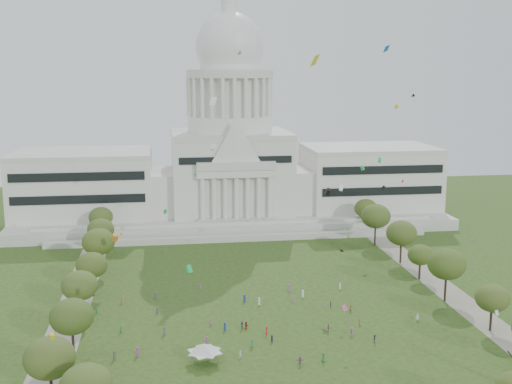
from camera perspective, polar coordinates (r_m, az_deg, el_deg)
The scene contains 31 objects.
ground at distance 142.32m, azimuth 2.64°, elevation -12.97°, with size 400.00×400.00×0.00m, color #2D4515.
capitol at distance 245.23m, azimuth -2.28°, elevation 2.59°, with size 160.00×64.50×91.30m.
path_left at distance 169.55m, azimuth -15.74°, elevation -9.38°, with size 8.00×160.00×0.04m, color gray.
path_right at distance 183.05m, azimuth 15.89°, elevation -7.87°, with size 8.00×160.00×0.04m, color gray.
row_tree_l_0 at distance 118.48m, azimuth -17.89°, elevation -13.87°, with size 8.85×8.85×12.59m.
row_tree_l_1 at distance 135.33m, azimuth -16.07°, elevation -10.59°, with size 8.86×8.86×12.59m.
row_tree_r_1 at distance 153.03m, azimuth 20.27°, elevation -8.84°, with size 7.58×7.58×10.78m.
row_tree_l_2 at distance 154.50m, azimuth -15.41°, elevation -8.03°, with size 8.42×8.42×11.97m.
row_tree_r_2 at distance 167.75m, azimuth 16.59°, elevation -6.17°, with size 9.55×9.55×13.58m.
row_tree_l_3 at distance 170.17m, azimuth -14.40°, elevation -6.33°, with size 8.12×8.12×11.55m.
row_tree_r_3 at distance 183.50m, azimuth 14.40°, elevation -5.44°, with size 7.01×7.01×9.98m.
row_tree_l_4 at distance 187.54m, azimuth -13.83°, elevation -4.33°, with size 9.29×9.29×13.21m.
row_tree_r_4 at distance 196.97m, azimuth 12.81°, elevation -3.59°, with size 9.19×9.19×13.06m.
row_tree_l_5 at distance 205.81m, azimuth -13.64°, elevation -3.25°, with size 8.33×8.33×11.85m.
row_tree_r_5 at distance 214.79m, azimuth 10.60°, elevation -2.13°, with size 9.82×9.82×13.96m.
row_tree_l_6 at distance 223.57m, azimuth -13.63°, elevation -2.18°, with size 8.19×8.19×11.64m.
row_tree_r_6 at distance 232.47m, azimuth 9.75°, elevation -1.47°, with size 8.42×8.42×11.97m.
event_tent at distance 131.24m, azimuth -4.59°, elevation -13.62°, with size 9.55×9.55×4.09m.
person_0 at distance 156.27m, azimuth 14.15°, elevation -10.73°, with size 0.84×0.54×1.71m, color silver.
person_2 at distance 158.25m, azimuth 8.44°, elevation -10.22°, with size 0.86×0.53×1.77m, color olive.
person_3 at distance 145.42m, azimuth 8.47°, elevation -12.15°, with size 1.20×0.62×1.87m, color #994C8C.
person_4 at distance 146.48m, azimuth 6.44°, elevation -11.92°, with size 1.09×0.60×1.87m, color #994C8C.
person_5 at distance 147.25m, azimuth -0.87°, elevation -11.77°, with size 1.53×0.61×1.65m, color #B21E1E.
person_6 at distance 132.78m, azimuth 6.00°, elevation -14.38°, with size 0.96×0.63×1.97m, color #33723F.
person_7 at distance 133.67m, azimuth -1.42°, elevation -14.23°, with size 0.58×0.43×1.60m, color silver.
person_8 at distance 147.33m, azimuth -1.25°, elevation -11.73°, with size 0.86×0.53×1.77m, color #4C4C51.
person_9 at distance 142.63m, azimuth 10.51°, elevation -12.70°, with size 1.15×0.59×1.78m, color #26262B.
person_10 at distance 160.56m, azimuth 6.66°, elevation -9.91°, with size 0.87×0.47×1.48m, color #994C8C.
person_11 at distance 131.14m, azimuth 3.93°, elevation -14.73°, with size 1.62×0.64×1.74m, color #994C8C.
distant_crowd at distance 153.27m, azimuth -3.28°, elevation -10.82°, with size 62.89×40.12×1.95m.
kite_swarm at distance 143.66m, azimuth 1.23°, elevation -1.75°, with size 91.99×105.26×59.85m.
Camera 1 is at (-24.79, -127.84, 57.41)m, focal length 45.00 mm.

